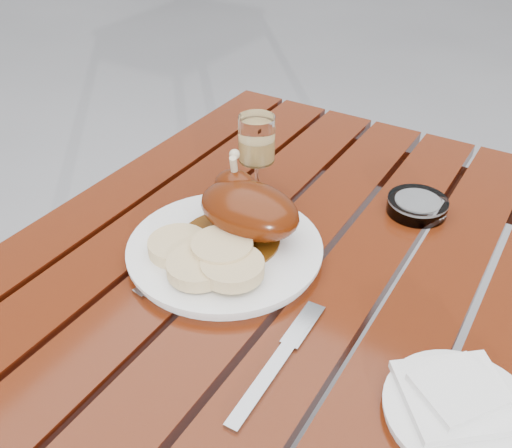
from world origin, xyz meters
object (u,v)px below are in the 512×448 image
(wine_glass, at_px, (257,158))
(side_plate, at_px, (460,412))
(dinner_plate, at_px, (225,250))
(ashtray, at_px, (417,206))
(table, at_px, (258,430))

(wine_glass, xyz_separation_m, side_plate, (0.44, -0.28, -0.07))
(dinner_plate, distance_m, ashtray, 0.35)
(table, height_order, wine_glass, wine_glass)
(ashtray, bearing_deg, dinner_plate, -128.47)
(side_plate, height_order, ashtray, ashtray)
(dinner_plate, relative_size, ashtray, 2.94)
(table, relative_size, side_plate, 6.82)
(table, relative_size, dinner_plate, 3.95)
(side_plate, xyz_separation_m, ashtray, (-0.18, 0.38, 0.01))
(dinner_plate, bearing_deg, side_plate, -15.16)
(wine_glass, distance_m, side_plate, 0.52)
(table, bearing_deg, dinner_plate, 164.74)
(table, distance_m, side_plate, 0.51)
(table, distance_m, ashtray, 0.51)
(dinner_plate, distance_m, side_plate, 0.41)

